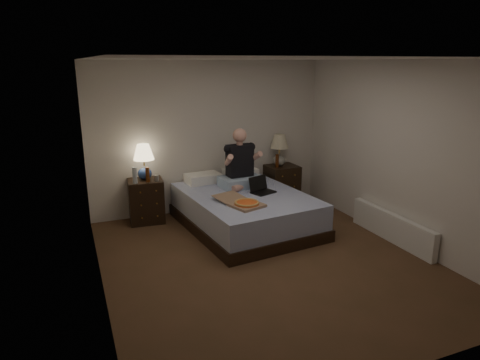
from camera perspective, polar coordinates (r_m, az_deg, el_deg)
name	(u,v)px	position (r m, az deg, el deg)	size (l,w,h in m)	color
floor	(267,261)	(5.59, 3.56, -10.74)	(4.00, 4.50, 0.00)	brown
ceiling	(270,59)	(5.01, 4.06, 15.83)	(4.00, 4.50, 0.00)	white
wall_back	(209,137)	(7.21, -4.09, 5.73)	(4.00, 2.50, 0.00)	silver
wall_front	(402,233)	(3.38, 20.83, -6.67)	(4.00, 2.50, 0.00)	silver
wall_left	(94,184)	(4.67, -18.88, -0.48)	(4.50, 2.50, 0.00)	silver
wall_right	(399,153)	(6.28, 20.46, 3.34)	(4.50, 2.50, 0.00)	silver
bed	(245,210)	(6.57, 0.71, -4.05)	(1.62, 2.16, 0.54)	#5260A4
nightstand_left	(146,201)	(6.94, -12.40, -2.71)	(0.53, 0.47, 0.68)	black
nightstand_right	(282,184)	(7.70, 5.57, -0.59)	(0.53, 0.48, 0.69)	black
lamp_left	(144,162)	(6.80, -12.67, 2.35)	(0.32, 0.32, 0.56)	#274590
lamp_right	(279,150)	(7.54, 5.27, 3.98)	(0.32, 0.32, 0.56)	gray
water_bottle	(135,175)	(6.65, -13.85, 0.60)	(0.07, 0.07, 0.25)	silver
soda_can	(156,178)	(6.71, -11.07, 0.24)	(0.07, 0.07, 0.10)	#A9A9A5
beer_bottle_left	(148,175)	(6.69, -12.22, 0.69)	(0.06, 0.06, 0.23)	#602C0D
beer_bottle_right	(277,161)	(7.47, 4.97, 2.58)	(0.06, 0.06, 0.23)	#4E230B
person	(241,158)	(6.72, 0.14, 2.93)	(0.66, 0.52, 0.93)	black
laptop	(263,185)	(6.48, 3.15, -0.71)	(0.34, 0.28, 0.24)	black
pizza_box	(247,204)	(5.90, 0.91, -3.16)	(0.40, 0.76, 0.08)	#9D7A5E
radiator	(392,227)	(6.47, 19.57, -5.96)	(0.10, 1.60, 0.40)	white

